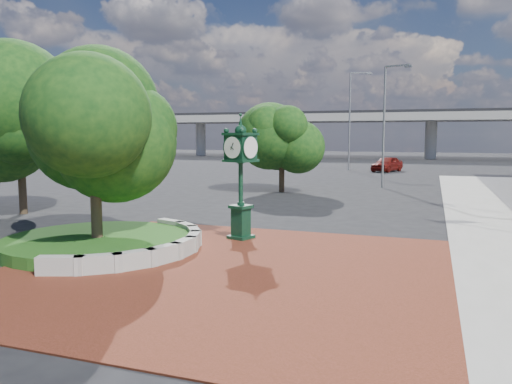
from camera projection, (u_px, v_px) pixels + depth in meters
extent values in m
plane|color=black|center=(238.00, 262.00, 14.85)|extent=(200.00, 200.00, 0.00)
cube|color=#612817|center=(225.00, 269.00, 13.91)|extent=(12.00, 12.00, 0.04)
cube|color=#9E9B93|center=(61.00, 266.00, 13.30)|extent=(1.29, 0.76, 0.54)
cube|color=#9E9B93|center=(98.00, 265.00, 13.45)|extent=(1.20, 1.04, 0.54)
cube|color=#9E9B93|center=(135.00, 261.00, 13.89)|extent=(1.00, 1.22, 0.54)
cube|color=#9E9B93|center=(164.00, 255.00, 14.56)|extent=(0.71, 1.30, 0.54)
cube|color=#9E9B93|center=(184.00, 248.00, 15.42)|extent=(0.35, 1.25, 0.54)
cube|color=#9E9B93|center=(194.00, 242.00, 16.37)|extent=(0.71, 1.30, 0.54)
cube|color=#9E9B93|center=(194.00, 236.00, 17.33)|extent=(1.00, 1.22, 0.54)
cube|color=#9E9B93|center=(186.00, 231.00, 18.21)|extent=(1.20, 1.04, 0.54)
cube|color=#9E9B93|center=(172.00, 227.00, 18.93)|extent=(1.29, 0.76, 0.54)
cylinder|color=#154915|center=(98.00, 243.00, 16.49)|extent=(6.10, 6.10, 0.40)
cube|color=#9E9B93|center=(399.00, 118.00, 79.67)|extent=(90.00, 12.00, 1.20)
cube|color=black|center=(399.00, 113.00, 79.58)|extent=(90.00, 12.00, 0.40)
cylinder|color=#9E9B93|center=(201.00, 139.00, 91.67)|extent=(1.80, 1.80, 6.00)
cylinder|color=#9E9B93|center=(307.00, 139.00, 85.04)|extent=(1.80, 1.80, 6.00)
cylinder|color=#9E9B93|center=(431.00, 140.00, 78.41)|extent=(1.80, 1.80, 6.00)
cylinder|color=#38281C|center=(97.00, 216.00, 16.38)|extent=(0.36, 0.36, 2.17)
sphere|color=#0E3612|center=(94.00, 136.00, 16.08)|extent=(5.20, 5.20, 5.20)
cylinder|color=#38281C|center=(22.00, 188.00, 23.70)|extent=(0.36, 0.36, 2.45)
sphere|color=#0E3612|center=(19.00, 127.00, 23.37)|extent=(5.60, 5.60, 5.60)
cylinder|color=#38281C|center=(282.00, 177.00, 32.92)|extent=(0.36, 0.36, 1.92)
sphere|color=#0E3612|center=(282.00, 143.00, 32.66)|extent=(4.40, 4.40, 4.40)
cube|color=black|center=(241.00, 237.00, 18.01)|extent=(0.94, 0.94, 0.15)
cube|color=black|center=(241.00, 221.00, 17.94)|extent=(0.65, 0.65, 1.03)
cube|color=black|center=(241.00, 207.00, 17.88)|extent=(0.83, 0.83, 0.11)
cylinder|color=black|center=(241.00, 183.00, 17.78)|extent=(0.16, 0.16, 1.59)
cube|color=black|center=(241.00, 147.00, 17.64)|extent=(1.06, 1.06, 0.84)
cylinder|color=white|center=(233.00, 148.00, 17.29)|extent=(0.73, 0.29, 0.75)
cylinder|color=white|center=(248.00, 147.00, 17.98)|extent=(0.73, 0.29, 0.75)
cylinder|color=white|center=(231.00, 147.00, 17.91)|extent=(0.29, 0.73, 0.75)
cylinder|color=white|center=(250.00, 147.00, 17.37)|extent=(0.29, 0.73, 0.75)
sphere|color=black|center=(241.00, 131.00, 17.57)|extent=(0.41, 0.41, 0.41)
cone|color=black|center=(241.00, 122.00, 17.54)|extent=(0.17, 0.17, 0.47)
imported|color=maroon|center=(387.00, 164.00, 51.16)|extent=(3.27, 4.95, 1.57)
cylinder|color=slate|center=(384.00, 128.00, 35.06)|extent=(0.15, 0.15, 8.46)
cube|color=slate|center=(398.00, 66.00, 34.09)|extent=(1.67, 0.60, 0.11)
cube|color=slate|center=(408.00, 66.00, 33.67)|extent=(0.52, 0.35, 0.14)
cylinder|color=slate|center=(350.00, 122.00, 52.50)|extent=(0.18, 0.18, 10.17)
cube|color=slate|center=(361.00, 73.00, 51.80)|extent=(2.02, 0.61, 0.14)
cube|color=slate|center=(369.00, 74.00, 51.70)|extent=(0.61, 0.40, 0.17)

